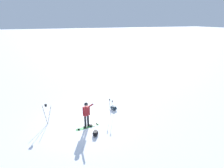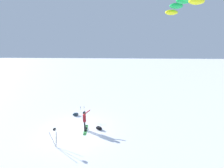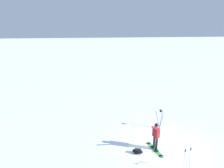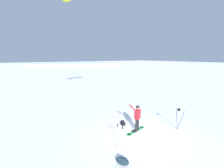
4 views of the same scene
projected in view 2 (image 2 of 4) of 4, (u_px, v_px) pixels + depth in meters
name	position (u px, v px, depth m)	size (l,w,h in m)	color
ground_plane	(77.00, 130.00, 12.26)	(300.00, 300.00, 0.00)	white
snowboarder	(84.00, 119.00, 12.00)	(0.65, 0.63, 1.80)	black
snowboard	(86.00, 130.00, 12.29)	(0.53, 1.72, 0.10)	#3F994C
traction_kite	(183.00, 4.00, 11.79)	(2.41, 3.98, 0.95)	yellow
gear_bag_large	(99.00, 128.00, 12.29)	(0.70, 0.56, 0.28)	black
camera_tripod	(55.00, 134.00, 9.82)	(0.59, 0.60, 1.47)	#262628
gear_bag_small	(76.00, 114.00, 15.00)	(0.72, 0.61, 0.31)	#192833
ski_poles	(83.00, 111.00, 14.16)	(0.40, 0.21, 1.33)	gray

